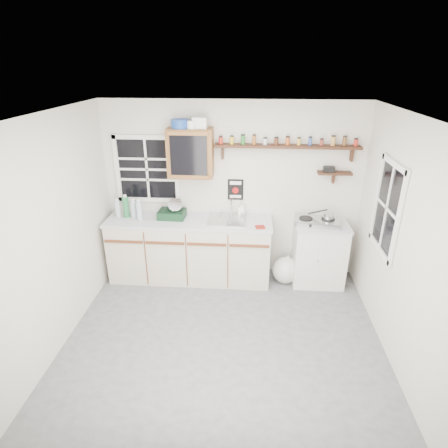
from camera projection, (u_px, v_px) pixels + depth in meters
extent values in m
cube|color=#4E4E50|center=(224.00, 338.00, 4.35)|extent=(3.60, 3.20, 0.02)
cube|color=silver|center=(223.00, 115.00, 3.34)|extent=(3.60, 3.20, 0.02)
cube|color=beige|center=(54.00, 235.00, 3.97)|extent=(0.02, 3.20, 2.50)
cube|color=beige|center=(404.00, 247.00, 3.72)|extent=(0.02, 3.20, 2.50)
cube|color=beige|center=(232.00, 191.00, 5.32)|extent=(3.60, 0.02, 2.50)
cube|color=beige|center=(204.00, 353.00, 2.38)|extent=(3.60, 0.02, 2.50)
cube|color=#BDB39D|center=(190.00, 250.00, 5.40)|extent=(2.27, 0.60, 0.88)
cube|color=#B0B3B8|center=(189.00, 221.00, 5.21)|extent=(2.31, 0.62, 0.04)
cube|color=#5D2F18|center=(124.00, 242.00, 5.07)|extent=(0.53, 0.02, 0.03)
cube|color=#5D2F18|center=(165.00, 243.00, 5.03)|extent=(0.53, 0.02, 0.03)
cube|color=#5D2F18|center=(207.00, 245.00, 4.99)|extent=(0.53, 0.02, 0.03)
cube|color=#5D2F18|center=(249.00, 246.00, 4.95)|extent=(0.53, 0.02, 0.03)
cube|color=silver|center=(318.00, 254.00, 5.30)|extent=(0.70, 0.55, 0.88)
cube|color=#B0B3B8|center=(322.00, 225.00, 5.11)|extent=(0.73, 0.57, 0.03)
cube|color=#ADADB1|center=(227.00, 220.00, 5.17)|extent=(0.52, 0.44, 0.03)
cylinder|color=#ADADB1|center=(231.00, 207.00, 5.26)|extent=(0.02, 0.02, 0.28)
cylinder|color=#ADADB1|center=(231.00, 200.00, 5.15)|extent=(0.02, 0.14, 0.02)
cube|color=brown|center=(191.00, 153.00, 4.98)|extent=(0.60, 0.30, 0.65)
cube|color=black|center=(189.00, 156.00, 4.83)|extent=(0.48, 0.02, 0.52)
cylinder|color=#173E97|center=(180.00, 124.00, 4.83)|extent=(0.24, 0.24, 0.11)
cube|color=silver|center=(200.00, 123.00, 4.81)|extent=(0.18, 0.15, 0.14)
cylinder|color=silver|center=(192.00, 125.00, 4.78)|extent=(0.12, 0.12, 0.10)
cube|color=black|center=(287.00, 146.00, 4.91)|extent=(1.91, 0.18, 0.04)
cube|color=black|center=(223.00, 152.00, 5.04)|extent=(0.03, 0.10, 0.18)
cube|color=black|center=(352.00, 154.00, 4.93)|extent=(0.03, 0.10, 0.18)
cylinder|color=red|center=(221.00, 141.00, 4.94)|extent=(0.05, 0.05, 0.09)
cylinder|color=black|center=(221.00, 136.00, 4.92)|extent=(0.05, 0.05, 0.02)
cylinder|color=gold|center=(232.00, 140.00, 4.93)|extent=(0.05, 0.05, 0.10)
cylinder|color=black|center=(232.00, 136.00, 4.91)|extent=(0.05, 0.05, 0.02)
cylinder|color=#267226|center=(243.00, 140.00, 4.92)|extent=(0.06, 0.06, 0.12)
cylinder|color=black|center=(243.00, 135.00, 4.89)|extent=(0.05, 0.05, 0.02)
cylinder|color=#99591E|center=(254.00, 140.00, 4.91)|extent=(0.05, 0.05, 0.11)
cylinder|color=black|center=(254.00, 135.00, 4.88)|extent=(0.04, 0.04, 0.02)
cylinder|color=silver|center=(265.00, 142.00, 4.90)|extent=(0.06, 0.06, 0.08)
cylinder|color=black|center=(265.00, 138.00, 4.88)|extent=(0.05, 0.05, 0.02)
cylinder|color=#4C2614|center=(276.00, 141.00, 4.89)|extent=(0.06, 0.06, 0.09)
cylinder|color=black|center=(276.00, 137.00, 4.87)|extent=(0.05, 0.05, 0.02)
cylinder|color=#B24C19|center=(288.00, 141.00, 4.88)|extent=(0.06, 0.06, 0.10)
cylinder|color=black|center=(288.00, 137.00, 4.86)|extent=(0.05, 0.05, 0.02)
cylinder|color=gold|center=(299.00, 142.00, 4.87)|extent=(0.05, 0.05, 0.09)
cylinder|color=black|center=(299.00, 138.00, 4.85)|extent=(0.04, 0.04, 0.02)
cylinder|color=#334C8C|center=(310.00, 141.00, 4.86)|extent=(0.05, 0.05, 0.10)
cylinder|color=black|center=(311.00, 137.00, 4.84)|extent=(0.04, 0.04, 0.02)
cylinder|color=maroon|center=(321.00, 143.00, 4.85)|extent=(0.05, 0.05, 0.08)
cylinder|color=black|center=(322.00, 139.00, 4.84)|extent=(0.04, 0.04, 0.02)
cylinder|color=#BF8C3F|center=(333.00, 141.00, 4.84)|extent=(0.06, 0.06, 0.12)
cylinder|color=black|center=(334.00, 136.00, 4.81)|extent=(0.05, 0.05, 0.02)
cylinder|color=brown|center=(344.00, 141.00, 4.83)|extent=(0.05, 0.05, 0.11)
cylinder|color=black|center=(345.00, 136.00, 4.80)|extent=(0.05, 0.05, 0.02)
cylinder|color=red|center=(356.00, 143.00, 4.82)|extent=(0.05, 0.05, 0.08)
cylinder|color=black|center=(356.00, 139.00, 4.80)|extent=(0.05, 0.05, 0.02)
cube|color=black|center=(335.00, 173.00, 5.01)|extent=(0.45, 0.15, 0.03)
cube|color=black|center=(333.00, 178.00, 5.08)|extent=(0.03, 0.08, 0.14)
cube|color=black|center=(329.00, 169.00, 5.00)|extent=(0.14, 0.10, 0.07)
cube|color=black|center=(236.00, 190.00, 5.28)|extent=(0.22, 0.01, 0.30)
cube|color=white|center=(236.00, 183.00, 5.23)|extent=(0.16, 0.00, 0.05)
cylinder|color=#A50C0C|center=(235.00, 190.00, 5.28)|extent=(0.09, 0.01, 0.09)
cube|color=white|center=(235.00, 196.00, 5.31)|extent=(0.16, 0.00, 0.04)
cube|color=black|center=(147.00, 169.00, 5.26)|extent=(0.85, 0.02, 0.90)
cube|color=silver|center=(147.00, 169.00, 5.26)|extent=(0.93, 0.03, 0.98)
cube|color=black|center=(387.00, 208.00, 4.15)|extent=(0.02, 0.70, 1.00)
cube|color=silver|center=(387.00, 208.00, 4.15)|extent=(0.03, 0.78, 1.08)
cylinder|color=#A2B1BE|center=(118.00, 209.00, 5.24)|extent=(0.07, 0.07, 0.25)
cylinder|color=silver|center=(117.00, 200.00, 5.18)|extent=(0.04, 0.04, 0.03)
cylinder|color=#25713E|center=(126.00, 207.00, 5.24)|extent=(0.09, 0.09, 0.30)
cylinder|color=silver|center=(125.00, 196.00, 5.17)|extent=(0.05, 0.05, 0.03)
cylinder|color=#A2B1BE|center=(134.00, 209.00, 5.24)|extent=(0.09, 0.09, 0.24)
cylinder|color=silver|center=(133.00, 200.00, 5.19)|extent=(0.05, 0.05, 0.03)
cylinder|color=#A2B1BE|center=(139.00, 211.00, 5.15)|extent=(0.08, 0.08, 0.27)
cylinder|color=silver|center=(138.00, 200.00, 5.09)|extent=(0.04, 0.04, 0.03)
cube|color=black|center=(172.00, 214.00, 5.25)|extent=(0.38, 0.29, 0.11)
cylinder|color=#ADADB1|center=(175.00, 207.00, 5.20)|extent=(0.26, 0.28, 0.22)
imported|color=white|center=(242.00, 209.00, 5.32)|extent=(0.10, 0.11, 0.20)
cube|color=maroon|center=(260.00, 227.00, 4.95)|extent=(0.14, 0.13, 0.02)
cube|color=#ADADB1|center=(317.00, 221.00, 5.08)|extent=(0.63, 0.39, 0.07)
cylinder|color=black|center=(306.00, 218.00, 5.07)|extent=(0.18, 0.18, 0.01)
cylinder|color=black|center=(328.00, 219.00, 5.05)|extent=(0.18, 0.18, 0.01)
cylinder|color=#ADADB1|center=(328.00, 216.00, 5.04)|extent=(0.14, 0.14, 0.09)
cylinder|color=black|center=(317.00, 212.00, 5.10)|extent=(0.23, 0.17, 0.14)
ellipsoid|color=silver|center=(286.00, 270.00, 5.37)|extent=(0.40, 0.36, 0.42)
cone|color=silver|center=(288.00, 258.00, 5.29)|extent=(0.11, 0.11, 0.11)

